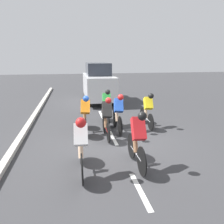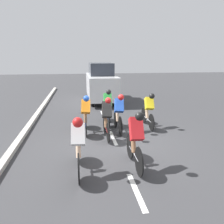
{
  "view_description": "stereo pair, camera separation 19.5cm",
  "coord_description": "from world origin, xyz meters",
  "px_view_note": "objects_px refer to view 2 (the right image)",
  "views": [
    {
      "loc": [
        1.34,
        6.82,
        2.82
      ],
      "look_at": [
        0.04,
        -0.35,
        0.95
      ],
      "focal_mm": 35.0,
      "sensor_mm": 36.0,
      "label": 1
    },
    {
      "loc": [
        1.14,
        6.85,
        2.82
      ],
      "look_at": [
        0.04,
        -0.35,
        0.95
      ],
      "focal_mm": 35.0,
      "sensor_mm": 36.0,
      "label": 2
    }
  ],
  "objects_px": {
    "cyclist_black": "(107,117)",
    "cyclist_green": "(107,107)",
    "cyclist_orange": "(86,113)",
    "cyclist_white": "(78,144)",
    "cyclist_blue": "(119,112)",
    "support_car": "(101,83)",
    "cyclist_yellow": "(149,109)",
    "cyclist_red": "(136,138)"
  },
  "relations": [
    {
      "from": "cyclist_black",
      "to": "cyclist_green",
      "type": "relative_size",
      "value": 1.0
    },
    {
      "from": "cyclist_orange",
      "to": "cyclist_white",
      "type": "bearing_deg",
      "value": 84.57
    },
    {
      "from": "cyclist_blue",
      "to": "support_car",
      "type": "height_order",
      "value": "support_car"
    },
    {
      "from": "cyclist_green",
      "to": "cyclist_blue",
      "type": "bearing_deg",
      "value": 108.42
    },
    {
      "from": "cyclist_white",
      "to": "cyclist_green",
      "type": "xyz_separation_m",
      "value": [
        -1.21,
        -3.85,
        -0.01
      ]
    },
    {
      "from": "cyclist_green",
      "to": "cyclist_blue",
      "type": "xyz_separation_m",
      "value": [
        -0.31,
        0.92,
        -0.01
      ]
    },
    {
      "from": "cyclist_white",
      "to": "cyclist_yellow",
      "type": "height_order",
      "value": "cyclist_white"
    },
    {
      "from": "cyclist_red",
      "to": "cyclist_orange",
      "type": "distance_m",
      "value": 3.09
    },
    {
      "from": "cyclist_yellow",
      "to": "cyclist_orange",
      "type": "height_order",
      "value": "cyclist_orange"
    },
    {
      "from": "cyclist_black",
      "to": "cyclist_blue",
      "type": "distance_m",
      "value": 0.82
    },
    {
      "from": "cyclist_black",
      "to": "cyclist_green",
      "type": "bearing_deg",
      "value": -98.61
    },
    {
      "from": "cyclist_white",
      "to": "cyclist_orange",
      "type": "height_order",
      "value": "cyclist_white"
    },
    {
      "from": "cyclist_yellow",
      "to": "cyclist_white",
      "type": "bearing_deg",
      "value": 49.35
    },
    {
      "from": "cyclist_yellow",
      "to": "cyclist_green",
      "type": "bearing_deg",
      "value": -19.66
    },
    {
      "from": "cyclist_black",
      "to": "cyclist_white",
      "type": "distance_m",
      "value": 2.51
    },
    {
      "from": "cyclist_yellow",
      "to": "cyclist_red",
      "type": "distance_m",
      "value": 3.46
    },
    {
      "from": "cyclist_yellow",
      "to": "cyclist_red",
      "type": "bearing_deg",
      "value": 66.55
    },
    {
      "from": "cyclist_white",
      "to": "cyclist_yellow",
      "type": "relative_size",
      "value": 1.04
    },
    {
      "from": "cyclist_white",
      "to": "cyclist_orange",
      "type": "relative_size",
      "value": 1.02
    },
    {
      "from": "cyclist_white",
      "to": "cyclist_orange",
      "type": "bearing_deg",
      "value": -95.43
    },
    {
      "from": "cyclist_red",
      "to": "cyclist_yellow",
      "type": "bearing_deg",
      "value": -113.45
    },
    {
      "from": "cyclist_black",
      "to": "support_car",
      "type": "height_order",
      "value": "support_car"
    },
    {
      "from": "cyclist_green",
      "to": "cyclist_orange",
      "type": "bearing_deg",
      "value": 43.42
    },
    {
      "from": "cyclist_white",
      "to": "support_car",
      "type": "xyz_separation_m",
      "value": [
        -1.48,
        -8.87,
        0.39
      ]
    },
    {
      "from": "cyclist_blue",
      "to": "cyclist_orange",
      "type": "height_order",
      "value": "cyclist_blue"
    },
    {
      "from": "cyclist_green",
      "to": "cyclist_red",
      "type": "height_order",
      "value": "cyclist_red"
    },
    {
      "from": "cyclist_green",
      "to": "cyclist_white",
      "type": "bearing_deg",
      "value": 72.48
    },
    {
      "from": "cyclist_green",
      "to": "cyclist_blue",
      "type": "distance_m",
      "value": 0.97
    },
    {
      "from": "cyclist_yellow",
      "to": "cyclist_blue",
      "type": "xyz_separation_m",
      "value": [
        1.29,
        0.35,
        0.02
      ]
    },
    {
      "from": "cyclist_yellow",
      "to": "cyclist_orange",
      "type": "xyz_separation_m",
      "value": [
        2.53,
        0.31,
        0.01
      ]
    },
    {
      "from": "cyclist_orange",
      "to": "cyclist_green",
      "type": "bearing_deg",
      "value": -136.58
    },
    {
      "from": "cyclist_green",
      "to": "cyclist_orange",
      "type": "height_order",
      "value": "cyclist_green"
    },
    {
      "from": "cyclist_white",
      "to": "cyclist_green",
      "type": "bearing_deg",
      "value": -107.52
    },
    {
      "from": "cyclist_black",
      "to": "cyclist_orange",
      "type": "bearing_deg",
      "value": -42.85
    },
    {
      "from": "cyclist_white",
      "to": "cyclist_red",
      "type": "relative_size",
      "value": 1.04
    },
    {
      "from": "cyclist_white",
      "to": "cyclist_blue",
      "type": "height_order",
      "value": "cyclist_white"
    },
    {
      "from": "cyclist_black",
      "to": "cyclist_green",
      "type": "height_order",
      "value": "cyclist_green"
    },
    {
      "from": "cyclist_blue",
      "to": "cyclist_orange",
      "type": "bearing_deg",
      "value": -1.75
    },
    {
      "from": "cyclist_white",
      "to": "cyclist_blue",
      "type": "xyz_separation_m",
      "value": [
        -1.52,
        -2.93,
        -0.02
      ]
    },
    {
      "from": "cyclist_yellow",
      "to": "cyclist_blue",
      "type": "bearing_deg",
      "value": 15.14
    },
    {
      "from": "cyclist_orange",
      "to": "support_car",
      "type": "distance_m",
      "value": 6.04
    },
    {
      "from": "cyclist_blue",
      "to": "cyclist_orange",
      "type": "relative_size",
      "value": 1.01
    }
  ]
}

